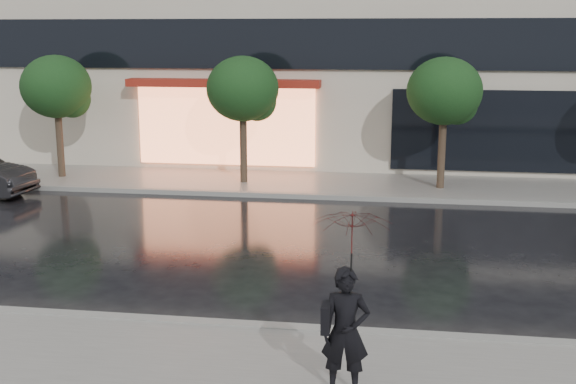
# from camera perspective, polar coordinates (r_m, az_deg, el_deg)

# --- Properties ---
(ground) EXTENTS (120.00, 120.00, 0.00)m
(ground) POSITION_cam_1_polar(r_m,az_deg,el_deg) (12.57, 0.60, -9.32)
(ground) COLOR black
(ground) RESTS_ON ground
(sidewalk_far) EXTENTS (60.00, 3.50, 0.12)m
(sidewalk_far) POSITION_cam_1_polar(r_m,az_deg,el_deg) (22.35, 4.18, 0.57)
(sidewalk_far) COLOR slate
(sidewalk_far) RESTS_ON ground
(curb_near) EXTENTS (60.00, 0.25, 0.14)m
(curb_near) POSITION_cam_1_polar(r_m,az_deg,el_deg) (11.63, -0.08, -10.82)
(curb_near) COLOR gray
(curb_near) RESTS_ON ground
(curb_far) EXTENTS (60.00, 0.25, 0.14)m
(curb_far) POSITION_cam_1_polar(r_m,az_deg,el_deg) (20.64, 3.82, -0.40)
(curb_far) COLOR gray
(curb_far) RESTS_ON ground
(tree_far_west) EXTENTS (2.20, 2.20, 3.99)m
(tree_far_west) POSITION_cam_1_polar(r_m,az_deg,el_deg) (24.08, -17.68, 7.76)
(tree_far_west) COLOR #33261C
(tree_far_west) RESTS_ON ground
(tree_mid_west) EXTENTS (2.20, 2.20, 3.99)m
(tree_mid_west) POSITION_cam_1_polar(r_m,az_deg,el_deg) (22.13, -3.43, 7.95)
(tree_mid_west) COLOR #33261C
(tree_mid_west) RESTS_ON ground
(tree_mid_east) EXTENTS (2.20, 2.20, 3.99)m
(tree_mid_east) POSITION_cam_1_polar(r_m,az_deg,el_deg) (21.71, 12.41, 7.60)
(tree_mid_east) COLOR #33261C
(tree_mid_east) RESTS_ON ground
(pedestrian_with_umbrella) EXTENTS (1.00, 1.02, 2.43)m
(pedestrian_with_umbrella) POSITION_cam_1_polar(r_m,az_deg,el_deg) (9.05, 4.88, -6.51)
(pedestrian_with_umbrella) COLOR black
(pedestrian_with_umbrella) RESTS_ON sidewalk_near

